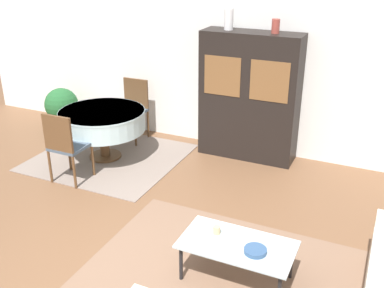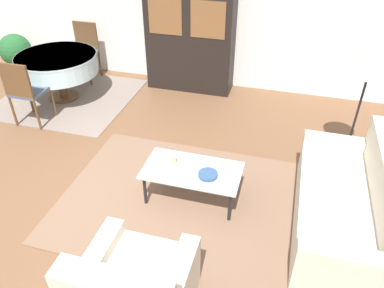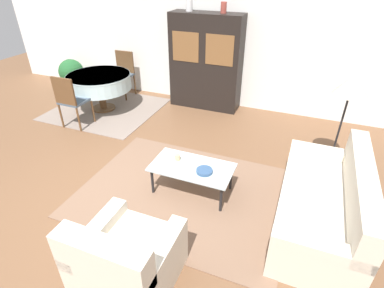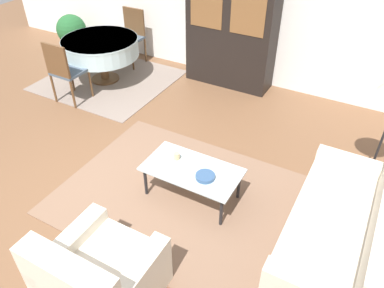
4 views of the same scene
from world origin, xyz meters
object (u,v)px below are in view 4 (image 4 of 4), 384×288
at_px(armchair, 99,278).
at_px(potted_plant, 72,31).
at_px(dining_chair_far, 131,33).
at_px(bowl, 205,176).
at_px(couch, 343,234).
at_px(coffee_table, 192,172).
at_px(display_cabinet, 231,29).
at_px(dining_table, 101,48).
at_px(cup, 177,156).
at_px(dining_chair_near, 64,69).

height_order(armchair, potted_plant, armchair).
xyz_separation_m(dining_chair_far, bowl, (2.92, -2.68, -0.14)).
height_order(armchair, bowl, armchair).
bearing_deg(couch, bowl, 91.20).
xyz_separation_m(coffee_table, potted_plant, (-4.11, 2.49, 0.03)).
relative_size(display_cabinet, potted_plant, 2.59).
distance_m(armchair, dining_table, 4.23).
xyz_separation_m(armchair, dining_chair_far, (-2.67, 4.11, 0.25)).
height_order(cup, potted_plant, potted_plant).
height_order(bowl, potted_plant, potted_plant).
bearing_deg(cup, display_cabinet, 101.99).
xyz_separation_m(dining_table, bowl, (2.92, -1.83, -0.17)).
relative_size(couch, dining_table, 1.46).
distance_m(display_cabinet, potted_plant, 3.35).
distance_m(dining_table, bowl, 3.45).
bearing_deg(couch, dining_chair_near, 77.74).
distance_m(armchair, coffee_table, 1.49).
bearing_deg(potted_plant, dining_chair_far, 5.60).
bearing_deg(bowl, cup, 163.38).
height_order(dining_table, dining_chair_near, dining_chair_near).
relative_size(dining_chair_near, bowl, 4.71).
height_order(dining_chair_far, bowl, dining_chair_far).
relative_size(dining_table, bowl, 6.06).
relative_size(dining_table, potted_plant, 1.75).
bearing_deg(couch, cup, 87.01).
relative_size(coffee_table, dining_table, 0.84).
bearing_deg(potted_plant, cup, -32.00).
xyz_separation_m(couch, potted_plant, (-5.73, 2.52, 0.09)).
bearing_deg(coffee_table, display_cabinet, 106.29).
xyz_separation_m(display_cabinet, bowl, (1.00, -2.81, -0.51)).
bearing_deg(dining_chair_near, dining_table, 90.00).
relative_size(coffee_table, dining_chair_near, 1.09).
relative_size(couch, dining_chair_near, 1.87).
xyz_separation_m(display_cabinet, potted_plant, (-3.30, -0.26, -0.54)).
height_order(armchair, dining_chair_near, dining_chair_near).
bearing_deg(dining_table, dining_chair_near, -90.00).
relative_size(dining_table, cup, 15.46).
bearing_deg(bowl, armchair, -99.87).
xyz_separation_m(dining_chair_near, potted_plant, (-1.37, 1.57, -0.17)).
relative_size(coffee_table, display_cabinet, 0.57).
distance_m(display_cabinet, bowl, 3.03).
relative_size(dining_chair_near, potted_plant, 1.36).
height_order(coffee_table, potted_plant, potted_plant).
xyz_separation_m(coffee_table, dining_chair_near, (-2.73, 0.92, 0.20)).
xyz_separation_m(bowl, potted_plant, (-4.30, 2.55, -0.03)).
distance_m(dining_table, potted_plant, 1.56).
distance_m(dining_chair_far, cup, 3.57).
bearing_deg(dining_table, armchair, -50.66).
bearing_deg(armchair, coffee_table, 87.79).
distance_m(coffee_table, display_cabinet, 2.92).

